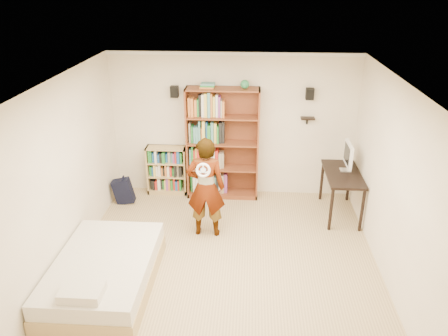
# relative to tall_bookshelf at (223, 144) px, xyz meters

# --- Properties ---
(ground) EXTENTS (4.50, 5.00, 0.01)m
(ground) POSITION_rel_tall_bookshelf_xyz_m (0.18, -2.31, -1.05)
(ground) COLOR tan
(ground) RESTS_ON ground
(room_shell) EXTENTS (4.52, 5.02, 2.71)m
(room_shell) POSITION_rel_tall_bookshelf_xyz_m (0.18, -2.31, 0.71)
(room_shell) COLOR white
(room_shell) RESTS_ON ground
(crown_molding) EXTENTS (4.50, 5.00, 0.06)m
(crown_molding) POSITION_rel_tall_bookshelf_xyz_m (0.18, -2.31, 1.62)
(crown_molding) COLOR white
(crown_molding) RESTS_ON room_shell
(speaker_left) EXTENTS (0.14, 0.12, 0.20)m
(speaker_left) POSITION_rel_tall_bookshelf_xyz_m (-0.87, 0.09, 0.95)
(speaker_left) COLOR black
(speaker_left) RESTS_ON room_shell
(speaker_right) EXTENTS (0.14, 0.12, 0.20)m
(speaker_right) POSITION_rel_tall_bookshelf_xyz_m (1.53, 0.09, 0.95)
(speaker_right) COLOR black
(speaker_right) RESTS_ON room_shell
(wall_shelf) EXTENTS (0.25, 0.16, 0.02)m
(wall_shelf) POSITION_rel_tall_bookshelf_xyz_m (1.53, 0.10, 0.50)
(wall_shelf) COLOR black
(wall_shelf) RESTS_ON room_shell
(tall_bookshelf) EXTENTS (1.33, 0.39, 2.10)m
(tall_bookshelf) POSITION_rel_tall_bookshelf_xyz_m (0.00, 0.00, 0.00)
(tall_bookshelf) COLOR brown
(tall_bookshelf) RESTS_ON ground
(low_bookshelf) EXTENTS (0.75, 0.28, 0.94)m
(low_bookshelf) POSITION_rel_tall_bookshelf_xyz_m (-1.08, 0.05, -0.58)
(low_bookshelf) COLOR tan
(low_bookshelf) RESTS_ON ground
(computer_desk) EXTENTS (0.59, 1.18, 0.80)m
(computer_desk) POSITION_rel_tall_bookshelf_xyz_m (2.12, -0.59, -0.65)
(computer_desk) COLOR black
(computer_desk) RESTS_ON ground
(imac) EXTENTS (0.14, 0.51, 0.50)m
(imac) POSITION_rel_tall_bookshelf_xyz_m (2.17, -0.48, 0.01)
(imac) COLOR white
(imac) RESTS_ON computer_desk
(daybed) EXTENTS (1.28, 1.97, 0.58)m
(daybed) POSITION_rel_tall_bookshelf_xyz_m (-1.41, -2.82, -0.76)
(daybed) COLOR beige
(daybed) RESTS_ON ground
(person) EXTENTS (0.61, 0.40, 1.67)m
(person) POSITION_rel_tall_bookshelf_xyz_m (-0.17, -1.37, -0.21)
(person) COLOR black
(person) RESTS_ON ground
(wii_wheel) EXTENTS (0.22, 0.08, 0.22)m
(wii_wheel) POSITION_rel_tall_bookshelf_xyz_m (-0.17, -1.69, 0.23)
(wii_wheel) COLOR white
(wii_wheel) RESTS_ON person
(navy_bag) EXTENTS (0.37, 0.25, 0.49)m
(navy_bag) POSITION_rel_tall_bookshelf_xyz_m (-1.82, -0.42, -0.80)
(navy_bag) COLOR black
(navy_bag) RESTS_ON ground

